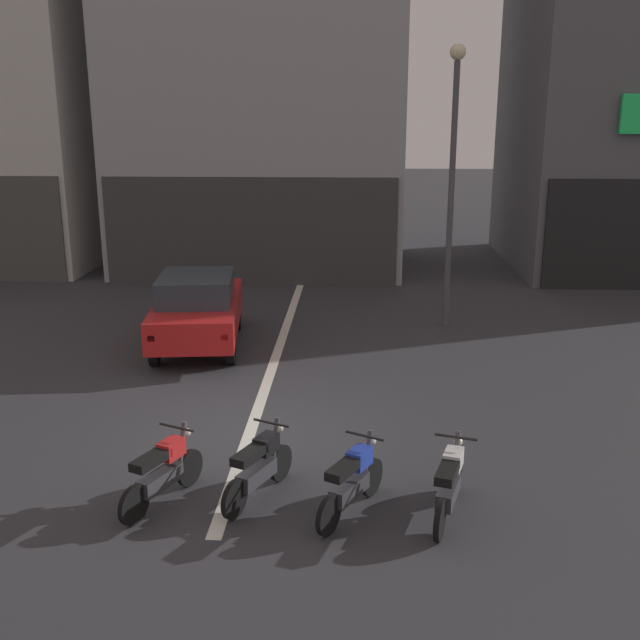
% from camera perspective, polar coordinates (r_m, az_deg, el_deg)
% --- Properties ---
extents(ground_plane, '(120.00, 120.00, 0.00)m').
position_cam_1_polar(ground_plane, '(12.10, -5.50, -8.89)').
color(ground_plane, '#333338').
extents(lane_centre_line, '(0.20, 18.00, 0.01)m').
position_cam_1_polar(lane_centre_line, '(17.70, -2.73, -0.83)').
color(lane_centre_line, silver).
rests_on(lane_centre_line, ground).
extents(building_mid_block, '(9.07, 7.58, 14.65)m').
position_cam_1_polar(building_mid_block, '(25.89, -4.46, 20.66)').
color(building_mid_block, '#9E9EA3').
rests_on(building_mid_block, ground).
extents(car_red_crossing_near, '(2.20, 4.27, 1.64)m').
position_cam_1_polar(car_red_crossing_near, '(16.50, -9.36, 0.94)').
color(car_red_crossing_near, black).
rests_on(car_red_crossing_near, ground).
extents(street_lamp, '(0.36, 0.36, 6.48)m').
position_cam_1_polar(street_lamp, '(17.72, 10.14, 12.01)').
color(street_lamp, '#47474C').
rests_on(street_lamp, ground).
extents(motorcycle_red_row_leftmost, '(0.78, 1.55, 0.98)m').
position_cam_1_polar(motorcycle_red_row_leftmost, '(10.18, -11.95, -11.29)').
color(motorcycle_red_row_leftmost, black).
rests_on(motorcycle_red_row_leftmost, ground).
extents(motorcycle_black_row_left_mid, '(0.78, 1.55, 0.98)m').
position_cam_1_polar(motorcycle_black_row_left_mid, '(10.13, -4.70, -11.11)').
color(motorcycle_black_row_left_mid, black).
rests_on(motorcycle_black_row_left_mid, ground).
extents(motorcycle_blue_row_centre, '(0.85, 1.51, 0.98)m').
position_cam_1_polar(motorcycle_blue_row_centre, '(9.74, 2.47, -12.21)').
color(motorcycle_blue_row_centre, black).
rests_on(motorcycle_blue_row_centre, ground).
extents(motorcycle_white_row_right_mid, '(0.64, 1.62, 0.98)m').
position_cam_1_polar(motorcycle_white_row_right_mid, '(9.82, 9.90, -12.23)').
color(motorcycle_white_row_right_mid, black).
rests_on(motorcycle_white_row_right_mid, ground).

